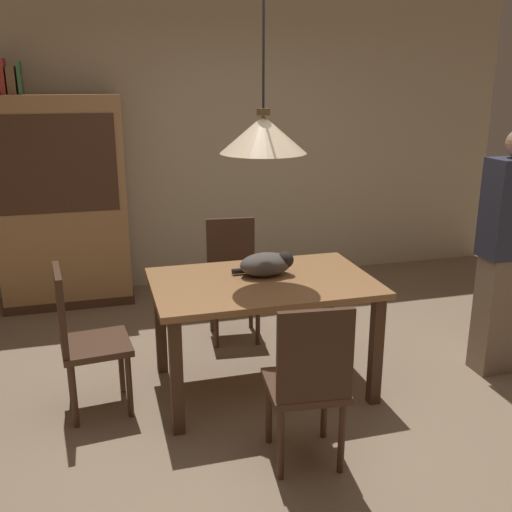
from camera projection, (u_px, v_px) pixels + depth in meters
ground at (282, 413)px, 3.62m from camera, size 10.00×10.00×0.00m
back_wall at (199, 135)px, 5.64m from camera, size 6.40×0.10×2.90m
dining_table at (263, 295)px, 3.76m from camera, size 1.40×0.90×0.75m
chair_left_side at (81, 335)px, 3.51m from camera, size 0.44×0.44×0.93m
chair_near_front at (309, 379)px, 2.99m from camera, size 0.44×0.44×0.93m
chair_far_back at (232, 273)px, 4.61m from camera, size 0.44×0.44×0.93m
cat_sleeping at (267, 264)px, 3.80m from camera, size 0.39×0.23×0.16m
pendant_lamp at (263, 134)px, 3.47m from camera, size 0.52×0.52×1.30m
hutch_bookcase at (62, 207)px, 5.17m from camera, size 1.12×0.45×1.85m
book_red_tall at (3, 77)px, 4.76m from camera, size 0.04×0.22×0.28m
book_brown_thick at (12, 80)px, 4.79m from camera, size 0.06×0.24×0.22m
book_green_slim at (20, 78)px, 4.80m from camera, size 0.03×0.20×0.26m
person_standing at (507, 255)px, 3.94m from camera, size 0.36×0.22×1.68m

